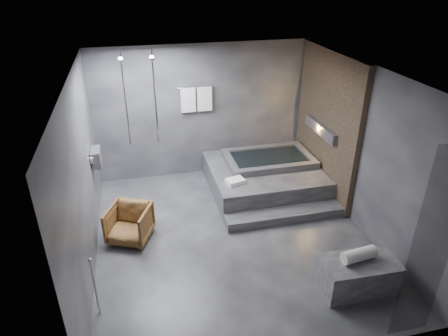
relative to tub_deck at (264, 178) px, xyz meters
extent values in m
plane|color=#28282A|center=(-1.05, -1.45, -0.25)|extent=(5.00, 5.00, 0.00)
cube|color=#434345|center=(-1.05, -1.45, 2.55)|extent=(4.50, 5.00, 0.04)
cube|color=#313136|center=(-1.05, 1.05, 1.15)|extent=(4.50, 0.04, 2.80)
cube|color=#313136|center=(-1.05, -3.95, 1.15)|extent=(4.50, 0.04, 2.80)
cube|color=#313136|center=(-3.30, -1.45, 1.15)|extent=(0.04, 5.00, 2.80)
cube|color=#313136|center=(1.20, -1.45, 1.15)|extent=(0.04, 5.00, 2.80)
cube|color=#83694D|center=(1.14, -0.20, 1.15)|extent=(0.10, 2.40, 2.78)
cube|color=#FF9938|center=(1.06, -0.20, 1.05)|extent=(0.14, 1.20, 0.20)
cube|color=slate|center=(-3.21, -0.05, 0.85)|extent=(0.16, 0.42, 0.30)
imported|color=beige|center=(-3.20, -0.15, 0.80)|extent=(0.08, 0.08, 0.21)
imported|color=beige|center=(-3.20, 0.05, 0.78)|extent=(0.07, 0.07, 0.15)
cylinder|color=silver|center=(-2.05, 0.60, 1.65)|extent=(0.04, 0.04, 1.80)
cylinder|color=silver|center=(-2.60, 0.60, 1.65)|extent=(0.04, 0.04, 1.80)
cylinder|color=silver|center=(-1.20, 0.99, 1.70)|extent=(0.75, 0.02, 0.02)
cube|color=white|center=(-1.37, 0.97, 1.45)|extent=(0.30, 0.06, 0.50)
cube|color=white|center=(-1.03, 0.97, 1.45)|extent=(0.30, 0.06, 0.50)
cylinder|color=silver|center=(-3.20, -2.65, 0.20)|extent=(0.04, 0.04, 0.90)
cube|color=black|center=(0.60, -3.90, 1.10)|extent=(0.55, 0.01, 2.60)
cube|color=#2D2D2F|center=(0.00, 0.00, 0.00)|extent=(2.20, 2.00, 0.50)
cube|color=#2D2D2F|center=(0.00, -1.18, -0.16)|extent=(2.20, 0.36, 0.18)
cube|color=#38383B|center=(0.39, -3.03, -0.01)|extent=(1.08, 0.62, 0.48)
imported|color=#432810|center=(-2.74, -1.10, 0.06)|extent=(0.88, 0.89, 0.62)
cylinder|color=white|center=(0.37, -2.99, 0.32)|extent=(0.52, 0.24, 0.18)
cube|color=white|center=(-0.76, -0.52, 0.29)|extent=(0.38, 0.31, 0.09)
camera|label=1|loc=(-2.47, -6.80, 3.95)|focal=32.00mm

